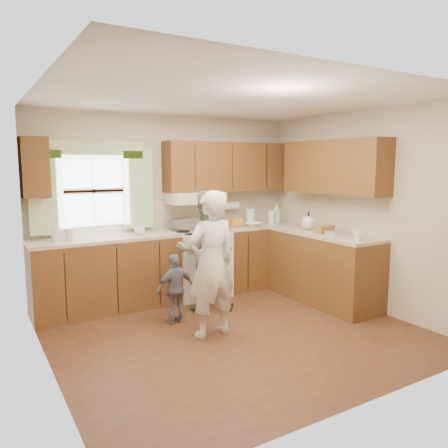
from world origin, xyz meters
TOP-DOWN VIEW (x-y plane):
  - room at (0.00, 0.00)m, footprint 3.80×3.80m
  - kitchen_fixtures at (0.61, 1.08)m, footprint 3.80×2.25m
  - stove at (0.30, 1.44)m, footprint 0.76×0.67m
  - woman_left at (-0.27, 0.05)m, footprint 0.59×0.41m
  - woman_right at (0.10, 0.85)m, footprint 0.89×0.79m
  - child at (-0.44, 0.60)m, footprint 0.49×0.24m

SIDE VIEW (x-z plane):
  - child at x=-0.44m, z-range 0.00..0.81m
  - stove at x=0.30m, z-range -0.07..1.00m
  - woman_right at x=0.10m, z-range 0.00..1.51m
  - woman_left at x=-0.27m, z-range 0.00..1.57m
  - kitchen_fixtures at x=0.61m, z-range -0.24..1.91m
  - room at x=0.00m, z-range -0.65..3.15m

